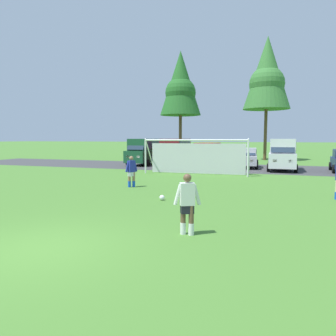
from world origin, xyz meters
TOP-DOWN VIEW (x-y plane):
  - ground_plane at (0.00, 15.00)m, footprint 400.00×400.00m
  - parking_lot_strip at (0.00, 22.02)m, footprint 52.00×8.40m
  - soccer_ball at (0.74, 6.42)m, footprint 0.22×0.22m
  - soccer_goal at (-0.27, 16.53)m, footprint 7.48×2.17m
  - player_striker_near at (-2.01, 9.27)m, footprint 0.47×0.66m
  - player_defender_far at (2.98, 2.21)m, footprint 0.73×0.39m
  - parked_car_slot_far_left at (-6.88, 22.50)m, footprint 2.38×4.89m
  - parked_car_slot_left at (-3.74, 22.38)m, footprint 2.21×4.80m
  - parked_car_slot_center_left at (-0.72, 22.36)m, footprint 2.30×4.68m
  - parked_car_slot_center at (2.71, 22.53)m, footprint 2.23×4.30m
  - parked_car_slot_center_right at (5.64, 21.16)m, footprint 2.21×4.80m
  - tree_left_edge at (-5.57, 30.08)m, footprint 4.73×4.73m
  - tree_mid_left at (3.91, 33.24)m, footprint 5.35×5.35m

SIDE VIEW (x-z plane):
  - ground_plane at x=0.00m, z-range 0.00..0.00m
  - parking_lot_strip at x=0.00m, z-range 0.00..0.01m
  - soccer_ball at x=0.74m, z-range 0.00..0.22m
  - player_striker_near at x=-2.01m, z-range 0.00..1.64m
  - player_defender_far at x=2.98m, z-range 0.00..1.64m
  - parked_car_slot_center at x=2.71m, z-range 0.02..1.74m
  - parked_car_slot_center_left at x=-0.72m, z-range 0.03..2.19m
  - soccer_goal at x=-0.27m, z-range 0.01..2.58m
  - parked_car_slot_far_left at x=-6.88m, z-range 0.08..2.60m
  - parked_car_slot_left at x=-3.74m, z-range 0.08..2.60m
  - parked_car_slot_center_right at x=5.64m, z-range 0.08..2.60m
  - tree_left_edge at x=-5.57m, z-range 2.37..15.00m
  - tree_mid_left at x=3.91m, z-range 2.69..16.94m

